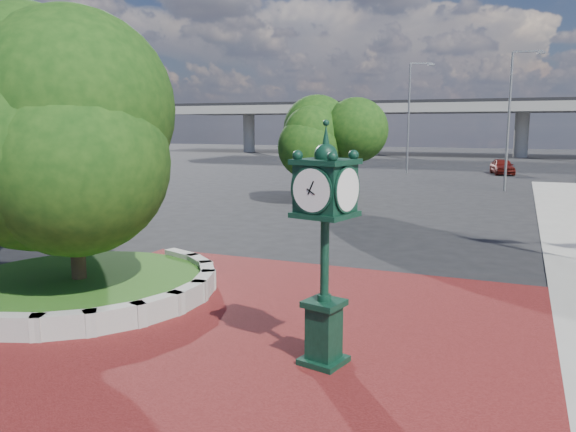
# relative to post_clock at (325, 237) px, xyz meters

# --- Properties ---
(ground) EXTENTS (200.00, 200.00, 0.00)m
(ground) POSITION_rel_post_clock_xyz_m (-2.11, 1.72, -2.33)
(ground) COLOR black
(ground) RESTS_ON ground
(plaza) EXTENTS (12.00, 12.00, 0.04)m
(plaza) POSITION_rel_post_clock_xyz_m (-2.11, 0.72, -2.31)
(plaza) COLOR maroon
(plaza) RESTS_ON ground
(planter_wall) EXTENTS (2.96, 6.77, 0.54)m
(planter_wall) POSITION_rel_post_clock_xyz_m (-4.82, 1.72, -2.06)
(planter_wall) COLOR #9E9B93
(planter_wall) RESTS_ON ground
(grass_bed) EXTENTS (6.10, 6.10, 0.40)m
(grass_bed) POSITION_rel_post_clock_xyz_m (-7.11, 1.72, -2.13)
(grass_bed) COLOR #1E4C15
(grass_bed) RESTS_ON ground
(overpass) EXTENTS (90.00, 12.00, 7.50)m
(overpass) POSITION_rel_post_clock_xyz_m (-2.33, 71.72, 4.21)
(overpass) COLOR #9E9B93
(overpass) RESTS_ON ground
(tree_planter) EXTENTS (5.20, 5.20, 6.33)m
(tree_planter) POSITION_rel_post_clock_xyz_m (-7.11, 1.72, 1.40)
(tree_planter) COLOR #38281C
(tree_planter) RESTS_ON ground
(tree_northwest) EXTENTS (5.60, 5.60, 6.93)m
(tree_northwest) POSITION_rel_post_clock_xyz_m (-15.11, 6.72, 1.80)
(tree_northwest) COLOR #38281C
(tree_northwest) RESTS_ON ground
(tree_street) EXTENTS (4.40, 4.40, 5.45)m
(tree_street) POSITION_rel_post_clock_xyz_m (-6.11, 19.72, 0.91)
(tree_street) COLOR #38281C
(tree_street) RESTS_ON ground
(post_clock) EXTENTS (1.03, 1.03, 4.24)m
(post_clock) POSITION_rel_post_clock_xyz_m (0.00, 0.00, 0.00)
(post_clock) COLOR black
(post_clock) RESTS_ON ground
(parked_car) EXTENTS (2.47, 4.30, 1.38)m
(parked_car) POSITION_rel_post_clock_xyz_m (1.57, 43.14, -1.64)
(parked_car) COLOR #59110C
(parked_car) RESTS_ON ground
(street_lamp_near) EXTENTS (1.96, 0.46, 8.76)m
(street_lamp_near) POSITION_rel_post_clock_xyz_m (2.37, 29.54, 2.81)
(street_lamp_near) COLOR slate
(street_lamp_near) RESTS_ON ground
(street_lamp_far) EXTENTS (2.03, 0.98, 9.52)m
(street_lamp_far) POSITION_rel_post_clock_xyz_m (-6.03, 40.99, 3.25)
(street_lamp_far) COLOR slate
(street_lamp_far) RESTS_ON ground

